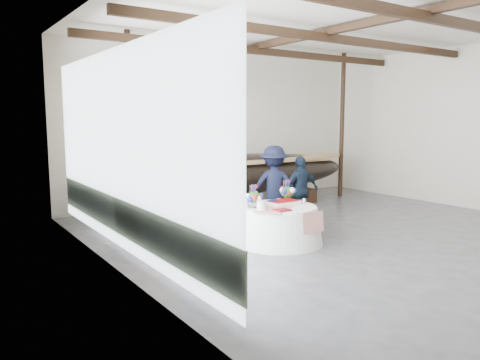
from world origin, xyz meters
TOP-DOWN VIEW (x-y plane):
  - floor at (0.00, 0.00)m, footprint 10.00×12.00m
  - wall_back at (0.00, 6.00)m, footprint 10.00×0.02m
  - wall_left at (-5.00, 0.00)m, footprint 0.02×12.00m
  - ceiling at (0.00, 0.00)m, footprint 10.00×12.00m
  - pavilion_structure at (0.00, 0.76)m, footprint 9.80×11.76m
  - open_bay at (-4.95, 1.00)m, footprint 0.03×7.00m
  - longboat_display at (-0.76, 4.37)m, footprint 8.22×1.64m
  - banquet_table at (-1.71, 1.01)m, footprint 1.76×1.76m
  - tabletop_items at (-1.76, 1.17)m, footprint 1.65×1.37m
  - guest_woman_blue at (-3.01, 2.20)m, footprint 0.64×0.46m
  - guest_woman_teal at (-1.91, 2.48)m, footprint 0.93×0.80m
  - guest_man_left at (-0.83, 2.31)m, footprint 1.39×1.19m
  - guest_man_right at (-0.25, 2.01)m, footprint 0.98×0.48m

SIDE VIEW (x-z plane):
  - floor at x=0.00m, z-range -0.01..0.01m
  - banquet_table at x=-1.71m, z-range 0.00..0.76m
  - guest_man_right at x=-0.25m, z-range 0.00..1.62m
  - guest_woman_blue at x=-3.01m, z-range 0.00..1.63m
  - guest_woman_teal at x=-1.91m, z-range 0.00..1.66m
  - tabletop_items at x=-1.76m, z-range 0.71..1.11m
  - guest_man_left at x=-0.83m, z-range 0.00..1.87m
  - longboat_display at x=-0.76m, z-range 0.21..1.75m
  - open_bay at x=-4.95m, z-range 0.23..3.43m
  - wall_back at x=0.00m, z-range 0.00..4.50m
  - wall_left at x=-5.00m, z-range 0.00..4.50m
  - pavilion_structure at x=0.00m, z-range 1.75..6.25m
  - ceiling at x=0.00m, z-range 4.50..4.50m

